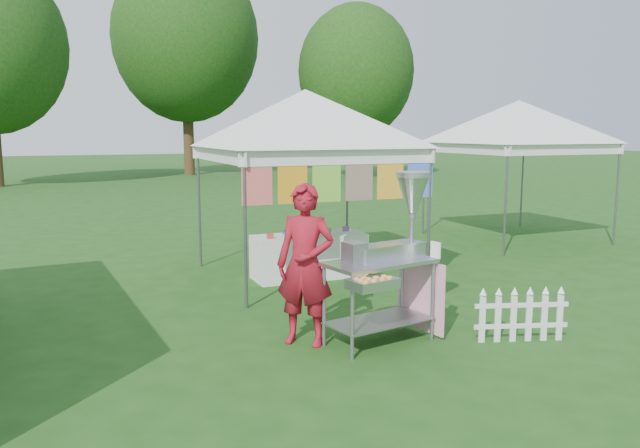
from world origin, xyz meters
name	(u,v)px	position (x,y,z in m)	size (l,w,h in m)	color
ground	(421,342)	(0.00, 0.00, 0.00)	(120.00, 120.00, 0.00)	#1F4814
canopy_main	(305,90)	(0.00, 3.49, 2.99)	(4.24, 4.24, 3.45)	#59595E
canopy_right	(519,101)	(5.50, 5.00, 2.99)	(4.24, 4.24, 3.45)	#59595E
tree_mid	(186,39)	(3.00, 28.00, 7.14)	(7.60, 7.60, 11.52)	#3C2615
tree_right	(356,72)	(10.00, 22.00, 5.18)	(5.60, 5.60, 8.42)	#3C2615
donut_cart	(394,243)	(-0.25, 0.19, 1.12)	(1.38, 1.16, 1.90)	gray
vendor	(305,265)	(-1.21, 0.46, 0.90)	(0.65, 0.43, 1.79)	maroon
picket_fence	(521,317)	(1.05, -0.42, 0.29)	(1.03, 0.36, 0.56)	silver
display_table	(309,256)	(0.02, 3.41, 0.35)	(1.80, 0.70, 0.70)	white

